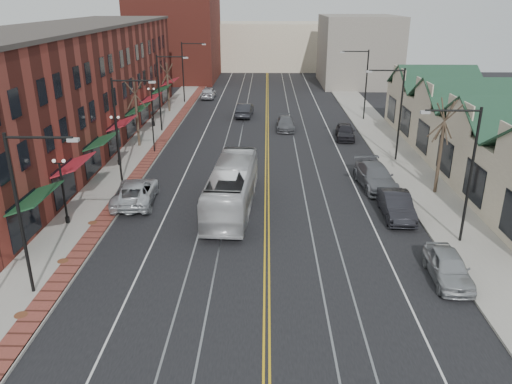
{
  "coord_description": "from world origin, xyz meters",
  "views": [
    {
      "loc": [
        -0.08,
        -20.87,
        13.61
      ],
      "look_at": [
        -0.72,
        8.92,
        2.0
      ],
      "focal_mm": 35.0,
      "sensor_mm": 36.0,
      "label": 1
    }
  ],
  "objects_px": {
    "parked_car_d": "(345,131)",
    "parked_car_a": "(448,267)",
    "parked_car_b": "(396,205)",
    "parked_car_c": "(375,176)",
    "transit_bus": "(232,187)",
    "parked_suv": "(136,192)"
  },
  "relations": [
    {
      "from": "parked_car_a",
      "to": "parked_car_c",
      "type": "relative_size",
      "value": 0.76
    },
    {
      "from": "transit_bus",
      "to": "parked_car_d",
      "type": "height_order",
      "value": "transit_bus"
    },
    {
      "from": "transit_bus",
      "to": "parked_car_c",
      "type": "height_order",
      "value": "transit_bus"
    },
    {
      "from": "parked_car_b",
      "to": "parked_car_d",
      "type": "relative_size",
      "value": 1.08
    },
    {
      "from": "transit_bus",
      "to": "parked_car_a",
      "type": "relative_size",
      "value": 2.51
    },
    {
      "from": "parked_suv",
      "to": "parked_car_a",
      "type": "distance_m",
      "value": 21.13
    },
    {
      "from": "transit_bus",
      "to": "parked_car_c",
      "type": "bearing_deg",
      "value": -154.12
    },
    {
      "from": "transit_bus",
      "to": "parked_car_b",
      "type": "distance_m",
      "value": 11.04
    },
    {
      "from": "parked_car_b",
      "to": "parked_car_c",
      "type": "xyz_separation_m",
      "value": [
        -0.27,
        5.64,
        0.04
      ]
    },
    {
      "from": "parked_suv",
      "to": "parked_car_c",
      "type": "distance_m",
      "value": 17.95
    },
    {
      "from": "transit_bus",
      "to": "parked_car_c",
      "type": "distance_m",
      "value": 11.6
    },
    {
      "from": "parked_car_b",
      "to": "parked_car_c",
      "type": "height_order",
      "value": "parked_car_c"
    },
    {
      "from": "parked_suv",
      "to": "parked_car_c",
      "type": "xyz_separation_m",
      "value": [
        17.59,
        3.56,
        0.03
      ]
    },
    {
      "from": "parked_car_c",
      "to": "parked_car_d",
      "type": "bearing_deg",
      "value": 86.19
    },
    {
      "from": "parked_car_d",
      "to": "parked_car_a",
      "type": "bearing_deg",
      "value": -82.61
    },
    {
      "from": "transit_bus",
      "to": "parked_car_b",
      "type": "xyz_separation_m",
      "value": [
        10.96,
        -1.19,
        -0.75
      ]
    },
    {
      "from": "parked_car_b",
      "to": "transit_bus",
      "type": "bearing_deg",
      "value": 175.2
    },
    {
      "from": "parked_car_c",
      "to": "transit_bus",
      "type": "bearing_deg",
      "value": -162.17
    },
    {
      "from": "transit_bus",
      "to": "parked_suv",
      "type": "xyz_separation_m",
      "value": [
        -6.9,
        0.89,
        -0.74
      ]
    },
    {
      "from": "parked_car_a",
      "to": "parked_car_c",
      "type": "height_order",
      "value": "parked_car_c"
    },
    {
      "from": "parked_car_a",
      "to": "parked_car_d",
      "type": "xyz_separation_m",
      "value": [
        -1.26,
        27.71,
        0.02
      ]
    },
    {
      "from": "parked_car_b",
      "to": "parked_car_c",
      "type": "bearing_deg",
      "value": 94.1
    }
  ]
}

